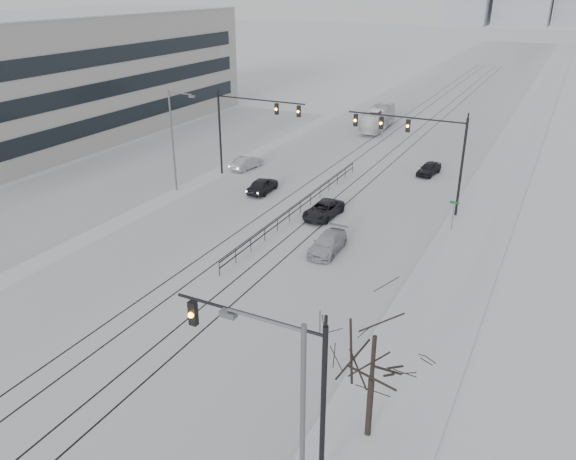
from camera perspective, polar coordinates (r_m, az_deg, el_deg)
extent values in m
cube|color=silver|center=(72.97, 11.66, 9.64)|extent=(22.00, 260.00, 0.02)
cube|color=silver|center=(70.78, 22.29, 7.97)|extent=(5.00, 260.00, 0.16)
cube|color=gray|center=(70.99, 20.32, 8.30)|extent=(0.10, 260.00, 0.12)
cube|color=silver|center=(60.48, -14.05, 6.50)|extent=(14.00, 60.00, 0.03)
cube|color=black|center=(55.56, 3.31, 5.66)|extent=(0.10, 180.00, 0.01)
cube|color=black|center=(55.05, 4.65, 5.44)|extent=(0.10, 180.00, 0.01)
cube|color=black|center=(54.25, 7.00, 5.06)|extent=(0.10, 180.00, 0.01)
cube|color=black|center=(53.82, 8.40, 4.83)|extent=(0.10, 180.00, 0.01)
cube|color=beige|center=(71.89, -25.98, 13.28)|extent=(20.00, 62.00, 14.00)
cube|color=black|center=(64.34, -20.28, 13.19)|extent=(0.08, 58.00, 12.00)
cube|color=silver|center=(71.22, -27.05, 18.81)|extent=(20.20, 62.20, 0.12)
cylinder|color=black|center=(20.89, 3.59, -17.74)|extent=(0.20, 0.20, 7.00)
cylinder|color=black|center=(20.11, -4.13, -8.52)|extent=(6.00, 0.12, 0.12)
cube|color=black|center=(21.62, -9.62, -8.34)|extent=(0.32, 0.24, 1.00)
sphere|color=orange|center=(21.53, -9.84, -8.52)|extent=(0.22, 0.22, 0.22)
cylinder|color=black|center=(45.98, 17.20, 5.91)|extent=(0.20, 0.20, 8.00)
cylinder|color=black|center=(46.03, 11.86, 11.14)|extent=(9.50, 0.12, 0.12)
cube|color=black|center=(47.38, 6.89, 11.02)|extent=(0.32, 0.24, 1.00)
sphere|color=orange|center=(47.25, 6.83, 10.99)|extent=(0.22, 0.22, 0.22)
cube|color=black|center=(46.69, 9.46, 10.68)|extent=(0.32, 0.24, 1.00)
sphere|color=orange|center=(46.56, 9.41, 10.65)|extent=(0.22, 0.22, 0.22)
cube|color=black|center=(46.11, 12.10, 10.31)|extent=(0.32, 0.24, 1.00)
sphere|color=orange|center=(45.97, 12.05, 10.28)|extent=(0.22, 0.22, 0.22)
cylinder|color=black|center=(55.18, -6.92, 9.70)|extent=(0.20, 0.20, 8.00)
cylinder|color=black|center=(52.09, -2.87, 13.05)|extent=(9.00, 0.12, 0.12)
cube|color=black|center=(50.44, 1.10, 11.97)|extent=(0.32, 0.24, 1.00)
sphere|color=orange|center=(50.32, 1.02, 11.94)|extent=(0.22, 0.22, 0.22)
cube|color=black|center=(51.41, -1.16, 12.19)|extent=(0.32, 0.24, 1.00)
sphere|color=orange|center=(51.29, -1.24, 12.17)|extent=(0.22, 0.22, 0.22)
cylinder|color=#595B60|center=(18.03, 1.46, -21.62)|extent=(0.16, 0.16, 9.00)
cylinder|color=#595B60|center=(15.72, -2.38, -9.12)|extent=(2.40, 0.10, 0.10)
cube|color=#595B60|center=(16.34, -6.10, -8.48)|extent=(0.50, 0.25, 0.18)
cylinder|color=#595B60|center=(50.94, -11.63, 8.77)|extent=(0.16, 0.16, 9.00)
cylinder|color=#595B60|center=(49.30, -10.92, 13.47)|extent=(2.40, 0.10, 0.10)
cube|color=#595B60|center=(48.61, -9.75, 13.23)|extent=(0.50, 0.25, 0.18)
cylinder|color=black|center=(24.14, 8.27, -17.49)|extent=(0.26, 0.26, 3.00)
cylinder|color=black|center=(22.72, 8.61, -13.22)|extent=(0.18, 0.18, 2.50)
cube|color=black|center=(45.66, 1.26, 2.81)|extent=(0.06, 24.00, 0.06)
cube|color=black|center=(45.80, 1.26, 2.34)|extent=(0.06, 24.00, 0.06)
cylinder|color=#595B60|center=(44.06, 16.40, 1.35)|extent=(0.06, 0.06, 2.40)
cube|color=#0C4C19|center=(43.67, 16.57, 2.68)|extent=(0.70, 0.04, 0.18)
imported|color=black|center=(50.50, -2.59, 4.56)|extent=(1.80, 4.05, 1.35)
imported|color=#9A9DA1|center=(57.21, -4.20, 6.81)|extent=(1.88, 4.00, 1.27)
imported|color=black|center=(45.10, 3.60, 2.04)|extent=(2.31, 4.54, 1.23)
imported|color=#B7B8C0|center=(39.31, 4.06, -1.37)|extent=(1.93, 4.42, 1.26)
imported|color=black|center=(56.96, 14.12, 6.05)|extent=(1.99, 3.79, 1.23)
imported|color=white|center=(74.10, 9.10, 11.12)|extent=(2.98, 9.92, 2.73)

